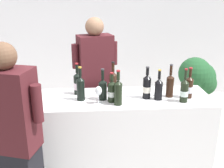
# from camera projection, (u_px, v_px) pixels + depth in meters

# --- Properties ---
(wall_back) EXTENTS (8.00, 0.10, 2.80)m
(wall_back) POSITION_uv_depth(u_px,v_px,m) (96.00, 26.00, 5.10)
(wall_back) COLOR white
(wall_back) RESTS_ON ground_plane
(counter) EXTENTS (2.29, 0.62, 0.99)m
(counter) POSITION_uv_depth(u_px,v_px,m) (102.00, 140.00, 2.95)
(counter) COLOR white
(counter) RESTS_ON ground_plane
(wine_bottle_0) EXTENTS (0.08, 0.08, 0.34)m
(wine_bottle_0) POSITION_uv_depth(u_px,v_px,m) (184.00, 90.00, 2.66)
(wine_bottle_0) COLOR black
(wine_bottle_0) RESTS_ON counter
(wine_bottle_1) EXTENTS (0.08, 0.08, 0.35)m
(wine_bottle_1) POSITION_uv_depth(u_px,v_px,m) (118.00, 91.00, 2.59)
(wine_bottle_1) COLOR black
(wine_bottle_1) RESTS_ON counter
(wine_bottle_2) EXTENTS (0.08, 0.08, 0.32)m
(wine_bottle_2) POSITION_uv_depth(u_px,v_px,m) (27.00, 86.00, 2.77)
(wine_bottle_2) COLOR black
(wine_bottle_2) RESTS_ON counter
(wine_bottle_3) EXTENTS (0.08, 0.08, 0.35)m
(wine_bottle_3) POSITION_uv_depth(u_px,v_px,m) (170.00, 85.00, 2.79)
(wine_bottle_3) COLOR black
(wine_bottle_3) RESTS_ON counter
(wine_bottle_4) EXTENTS (0.08, 0.08, 0.32)m
(wine_bottle_4) POSITION_uv_depth(u_px,v_px,m) (159.00, 88.00, 2.72)
(wine_bottle_4) COLOR black
(wine_bottle_4) RESTS_ON counter
(wine_bottle_5) EXTENTS (0.08, 0.08, 0.35)m
(wine_bottle_5) POSITION_uv_depth(u_px,v_px,m) (81.00, 87.00, 2.70)
(wine_bottle_5) COLOR black
(wine_bottle_5) RESTS_ON counter
(wine_bottle_6) EXTENTS (0.08, 0.08, 0.32)m
(wine_bottle_6) POSITION_uv_depth(u_px,v_px,m) (103.00, 89.00, 2.72)
(wine_bottle_6) COLOR black
(wine_bottle_6) RESTS_ON counter
(wine_bottle_7) EXTENTS (0.09, 0.09, 0.35)m
(wine_bottle_7) POSITION_uv_depth(u_px,v_px,m) (113.00, 82.00, 2.90)
(wine_bottle_7) COLOR black
(wine_bottle_7) RESTS_ON counter
(wine_bottle_8) EXTENTS (0.08, 0.08, 0.33)m
(wine_bottle_8) POSITION_uv_depth(u_px,v_px,m) (147.00, 87.00, 2.75)
(wine_bottle_8) COLOR black
(wine_bottle_8) RESTS_ON counter
(wine_bottle_9) EXTENTS (0.08, 0.08, 0.32)m
(wine_bottle_9) POSITION_uv_depth(u_px,v_px,m) (189.00, 87.00, 2.77)
(wine_bottle_9) COLOR black
(wine_bottle_9) RESTS_ON counter
(wine_bottle_10) EXTENTS (0.08, 0.08, 0.30)m
(wine_bottle_10) POSITION_uv_depth(u_px,v_px,m) (112.00, 91.00, 2.67)
(wine_bottle_10) COLOR black
(wine_bottle_10) RESTS_ON counter
(wine_bottle_11) EXTENTS (0.08, 0.08, 0.34)m
(wine_bottle_11) POSITION_uv_depth(u_px,v_px,m) (78.00, 83.00, 2.86)
(wine_bottle_11) COLOR black
(wine_bottle_11) RESTS_ON counter
(wine_glass) EXTENTS (0.07, 0.07, 0.18)m
(wine_glass) POSITION_uv_depth(u_px,v_px,m) (98.00, 92.00, 2.61)
(wine_glass) COLOR silver
(wine_glass) RESTS_ON counter
(ice_bucket) EXTENTS (0.23, 0.23, 0.24)m
(ice_bucket) POSITION_uv_depth(u_px,v_px,m) (6.00, 87.00, 2.75)
(ice_bucket) COLOR silver
(ice_bucket) RESTS_ON counter
(person_server) EXTENTS (0.54, 0.34, 1.75)m
(person_server) POSITION_uv_depth(u_px,v_px,m) (96.00, 90.00, 3.37)
(person_server) COLOR black
(person_server) RESTS_ON ground_plane
(person_guest) EXTENTS (0.52, 0.34, 1.71)m
(person_guest) POSITION_uv_depth(u_px,v_px,m) (15.00, 151.00, 2.14)
(person_guest) COLOR black
(person_guest) RESTS_ON ground_plane
(potted_shrub) EXTENTS (0.63, 0.58, 1.16)m
(potted_shrub) POSITION_uv_depth(u_px,v_px,m) (198.00, 84.00, 3.94)
(potted_shrub) COLOR brown
(potted_shrub) RESTS_ON ground_plane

